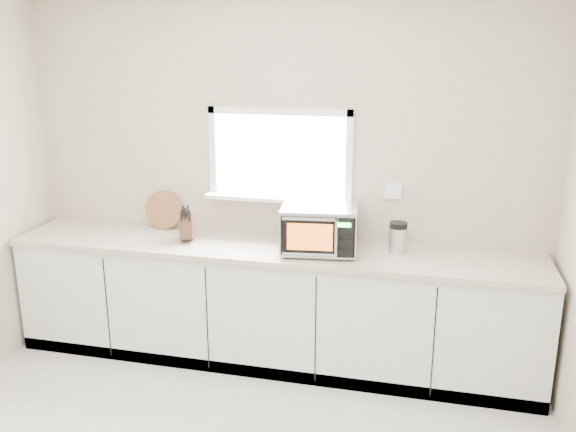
% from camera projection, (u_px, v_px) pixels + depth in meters
% --- Properties ---
extents(back_wall, '(4.00, 0.17, 2.70)m').
position_uv_depth(back_wall, '(281.00, 179.00, 4.62)').
color(back_wall, '#BAAC93').
rests_on(back_wall, ground).
extents(cabinets, '(3.92, 0.60, 0.88)m').
position_uv_depth(cabinets, '(271.00, 307.00, 4.59)').
color(cabinets, silver).
rests_on(cabinets, ground).
extents(countertop, '(3.92, 0.64, 0.04)m').
position_uv_depth(countertop, '(270.00, 249.00, 4.46)').
color(countertop, beige).
rests_on(countertop, cabinets).
extents(microwave, '(0.57, 0.47, 0.34)m').
position_uv_depth(microwave, '(319.00, 228.00, 4.30)').
color(microwave, black).
rests_on(microwave, countertop).
extents(knife_block, '(0.15, 0.22, 0.28)m').
position_uv_depth(knife_block, '(187.00, 225.00, 4.56)').
color(knife_block, '#4B2E1B').
rests_on(knife_block, countertop).
extents(cutting_board, '(0.31, 0.07, 0.31)m').
position_uv_depth(cutting_board, '(164.00, 210.00, 4.86)').
color(cutting_board, '#926138').
rests_on(cutting_board, countertop).
extents(coffee_grinder, '(0.13, 0.13, 0.23)m').
position_uv_depth(coffee_grinder, '(398.00, 237.00, 4.31)').
color(coffee_grinder, '#B6BABE').
rests_on(coffee_grinder, countertop).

